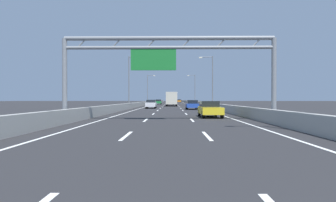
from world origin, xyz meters
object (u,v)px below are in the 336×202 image
object	(u,v)px
white_car	(151,104)
box_truck	(172,99)
yellow_car	(210,109)
blue_car	(192,105)
sign_gantry	(167,56)
streetlamp_right_mid	(211,79)
green_car	(159,102)
silver_car	(171,101)
streetlamp_right_far	(194,87)
black_car	(171,102)
streetlamp_left_mid	(130,79)
orange_car	(179,101)
streetlamp_left_far	(148,87)

from	to	relation	value
white_car	box_truck	xyz separation A→B (m)	(3.57, 15.78, 0.95)
yellow_car	blue_car	xyz separation A→B (m)	(-0.27, 18.52, 0.02)
sign_gantry	streetlamp_right_mid	world-z (taller)	streetlamp_right_mid
yellow_car	green_car	bearing A→B (deg)	97.28
yellow_car	silver_car	bearing A→B (deg)	92.87
streetlamp_right_mid	green_car	size ratio (longest dim) A/B	2.14
streetlamp_right_mid	silver_car	world-z (taller)	streetlamp_right_mid
streetlamp_right_far	silver_car	distance (m)	13.94
streetlamp_right_far	white_car	world-z (taller)	streetlamp_right_far
sign_gantry	black_car	bearing A→B (deg)	89.91
sign_gantry	streetlamp_left_mid	bearing A→B (deg)	103.70
streetlamp_right_mid	silver_car	size ratio (longest dim) A/B	2.32
orange_car	silver_car	distance (m)	30.86
yellow_car	orange_car	size ratio (longest dim) A/B	0.97
streetlamp_left_far	white_car	bearing A→B (deg)	-84.38
sign_gantry	streetlamp_right_mid	distance (m)	30.97
streetlamp_left_far	silver_car	bearing A→B (deg)	55.55
streetlamp_left_mid	green_car	xyz separation A→B (m)	(3.66, 33.02, -4.64)
streetlamp_left_far	streetlamp_right_mid	bearing A→B (deg)	-68.93
black_car	orange_car	bearing A→B (deg)	86.23
streetlamp_left_far	yellow_car	xyz separation A→B (m)	(11.14, -64.36, -4.66)
black_car	green_car	bearing A→B (deg)	111.14
sign_gantry	silver_car	xyz separation A→B (m)	(0.07, 79.52, -4.09)
streetlamp_left_mid	box_truck	bearing A→B (deg)	60.19
streetlamp_left_mid	streetlamp_right_mid	bearing A→B (deg)	0.00
silver_car	blue_car	bearing A→B (deg)	-86.47
sign_gantry	streetlamp_left_mid	world-z (taller)	streetlamp_left_mid
streetlamp_right_mid	white_car	size ratio (longest dim) A/B	2.24
orange_car	box_truck	bearing A→B (deg)	-93.01
orange_car	silver_car	bearing A→B (deg)	-96.99
streetlamp_left_mid	white_car	world-z (taller)	streetlamp_left_mid
silver_car	sign_gantry	bearing A→B (deg)	-90.05
yellow_car	box_truck	size ratio (longest dim) A/B	0.52
streetlamp_left_far	streetlamp_left_mid	bearing A→B (deg)	-90.00
green_car	box_truck	bearing A→B (deg)	-78.61
sign_gantry	orange_car	bearing A→B (deg)	88.01
white_car	box_truck	size ratio (longest dim) A/B	0.49
streetlamp_right_mid	yellow_car	xyz separation A→B (m)	(-3.79, -25.61, -4.66)
sign_gantry	streetlamp_right_mid	xyz separation A→B (m)	(7.62, 30.01, 0.56)
streetlamp_left_mid	streetlamp_left_far	distance (m)	38.75
sign_gantry	orange_car	xyz separation A→B (m)	(3.82, 110.15, -4.09)
yellow_car	box_truck	distance (m)	39.09
green_car	box_truck	size ratio (longest dim) A/B	0.52
yellow_car	white_car	bearing A→B (deg)	107.03
white_car	black_car	bearing A→B (deg)	82.63
sign_gantry	blue_car	size ratio (longest dim) A/B	3.56
orange_car	box_truck	world-z (taller)	box_truck
streetlamp_left_far	streetlamp_right_far	xyz separation A→B (m)	(14.93, 0.00, 0.00)
streetlamp_left_mid	green_car	world-z (taller)	streetlamp_left_mid
streetlamp_right_mid	orange_car	size ratio (longest dim) A/B	2.06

